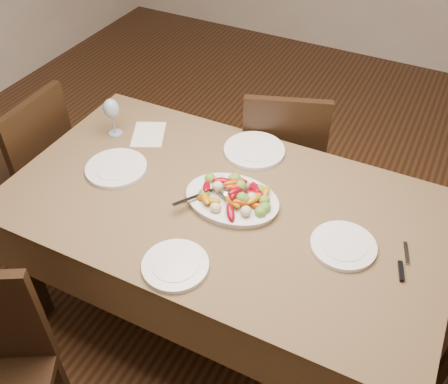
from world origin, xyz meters
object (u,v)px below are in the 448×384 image
plate_near (175,266)px  wine_glass (113,116)px  dining_table (224,262)px  serving_platter (232,201)px  plate_far (254,150)px  plate_left (116,168)px  plate_right (343,246)px  chair_left (23,169)px  chair_far (282,155)px

plate_near → wine_glass: 0.92m
dining_table → wine_glass: size_ratio=8.98×
plate_near → serving_platter: bearing=85.6°
plate_far → plate_near: bearing=-87.8°
plate_left → plate_right: same height
chair_left → plate_far: 1.28m
serving_platter → plate_far: 0.36m
serving_platter → plate_near: (-0.03, -0.40, -0.00)m
dining_table → serving_platter: bearing=30.6°
plate_left → plate_near: 0.64m
plate_near → plate_far: bearing=92.2°
dining_table → wine_glass: (-0.70, 0.20, 0.48)m
plate_left → serving_platter: bearing=4.4°
plate_near → wine_glass: bearing=140.0°
dining_table → plate_left: plate_left is taller
chair_far → serving_platter: bearing=74.1°
chair_far → plate_near: 1.19m
chair_far → plate_right: 0.99m
serving_platter → plate_near: 0.40m
dining_table → chair_far: (-0.02, 0.76, 0.10)m
serving_platter → plate_right: 0.49m
plate_right → plate_far: (-0.55, 0.39, 0.00)m
chair_far → chair_left: bearing=12.2°
chair_far → wine_glass: wine_glass is taller
plate_right → plate_near: bearing=-144.3°
plate_left → plate_far: 0.64m
plate_far → dining_table: bearing=-85.1°
chair_far → chair_left: (-1.20, -0.75, 0.00)m
chair_far → plate_far: size_ratio=3.32×
dining_table → chair_far: chair_far is taller
dining_table → plate_left: bearing=-177.2°
plate_far → wine_glass: size_ratio=1.40×
plate_far → plate_near: size_ratio=1.16×
dining_table → plate_right: bearing=-1.5°
chair_left → wine_glass: 0.68m
plate_left → wine_glass: (-0.17, 0.23, 0.09)m
dining_table → serving_platter: size_ratio=4.72×
serving_platter → plate_near: size_ratio=1.58×
dining_table → wine_glass: 0.87m
serving_platter → plate_right: serving_platter is taller
chair_far → plate_left: (-0.51, -0.79, 0.29)m
wine_glass → plate_far: bearing=14.6°
chair_left → plate_left: 0.75m
chair_far → plate_right: chair_far is taller
plate_far → plate_near: same height
plate_right → plate_far: bearing=144.7°
dining_table → plate_near: bearing=-90.4°
chair_far → serving_platter: 0.80m
serving_platter → plate_near: serving_platter is taller
dining_table → plate_far: plate_far is taller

